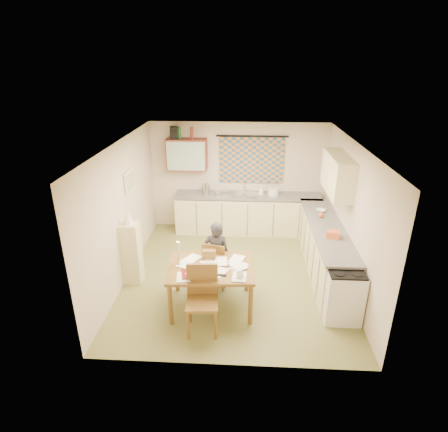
# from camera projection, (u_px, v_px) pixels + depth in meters

# --- Properties ---
(floor) EXTENTS (4.00, 4.50, 0.02)m
(floor) POSITION_uv_depth(u_px,v_px,m) (234.00, 275.00, 7.08)
(floor) COLOR olive
(floor) RESTS_ON ground
(ceiling) EXTENTS (4.00, 4.50, 0.02)m
(ceiling) POSITION_uv_depth(u_px,v_px,m) (236.00, 143.00, 6.10)
(ceiling) COLOR white
(ceiling) RESTS_ON floor
(wall_back) EXTENTS (4.00, 0.02, 2.50)m
(wall_back) POSITION_uv_depth(u_px,v_px,m) (238.00, 177.00, 8.67)
(wall_back) COLOR beige
(wall_back) RESTS_ON floor
(wall_front) EXTENTS (4.00, 0.02, 2.50)m
(wall_front) POSITION_uv_depth(u_px,v_px,m) (230.00, 286.00, 4.51)
(wall_front) COLOR beige
(wall_front) RESTS_ON floor
(wall_left) EXTENTS (0.02, 4.50, 2.50)m
(wall_left) POSITION_uv_depth(u_px,v_px,m) (123.00, 212.00, 6.70)
(wall_left) COLOR beige
(wall_left) RESTS_ON floor
(wall_right) EXTENTS (0.02, 4.50, 2.50)m
(wall_right) POSITION_uv_depth(u_px,v_px,m) (351.00, 217.00, 6.48)
(wall_right) COLOR beige
(wall_right) RESTS_ON floor
(window_blind) EXTENTS (1.45, 0.03, 1.05)m
(window_blind) POSITION_uv_depth(u_px,v_px,m) (252.00, 160.00, 8.46)
(window_blind) COLOR #305679
(window_blind) RESTS_ON wall_back
(curtain_rod) EXTENTS (1.60, 0.04, 0.04)m
(curtain_rod) POSITION_uv_depth(u_px,v_px,m) (252.00, 136.00, 8.22)
(curtain_rod) COLOR black
(curtain_rod) RESTS_ON wall_back
(wall_cabinet) EXTENTS (0.90, 0.34, 0.70)m
(wall_cabinet) POSITION_uv_depth(u_px,v_px,m) (187.00, 154.00, 8.35)
(wall_cabinet) COLOR maroon
(wall_cabinet) RESTS_ON wall_back
(wall_cabinet_glass) EXTENTS (0.84, 0.02, 0.64)m
(wall_cabinet_glass) POSITION_uv_depth(u_px,v_px,m) (186.00, 156.00, 8.19)
(wall_cabinet_glass) COLOR #99B2A5
(wall_cabinet_glass) RESTS_ON wall_back
(upper_cabinet_right) EXTENTS (0.34, 1.30, 0.70)m
(upper_cabinet_right) POSITION_uv_depth(u_px,v_px,m) (338.00, 174.00, 6.76)
(upper_cabinet_right) COLOR beige
(upper_cabinet_right) RESTS_ON wall_right
(framed_print) EXTENTS (0.04, 0.50, 0.40)m
(framed_print) POSITION_uv_depth(u_px,v_px,m) (129.00, 181.00, 6.89)
(framed_print) COLOR #F1E8C9
(framed_print) RESTS_ON wall_left
(print_canvas) EXTENTS (0.01, 0.42, 0.32)m
(print_canvas) POSITION_uv_depth(u_px,v_px,m) (131.00, 181.00, 6.88)
(print_canvas) COLOR beige
(print_canvas) RESTS_ON wall_left
(counter_back) EXTENTS (3.30, 0.62, 0.92)m
(counter_back) POSITION_uv_depth(u_px,v_px,m) (248.00, 214.00, 8.68)
(counter_back) COLOR beige
(counter_back) RESTS_ON floor
(counter_right) EXTENTS (0.62, 2.95, 0.92)m
(counter_right) POSITION_uv_depth(u_px,v_px,m) (325.00, 249.00, 7.10)
(counter_right) COLOR beige
(counter_right) RESTS_ON floor
(stove) EXTENTS (0.56, 0.56, 0.87)m
(stove) POSITION_uv_depth(u_px,v_px,m) (342.00, 294.00, 5.78)
(stove) COLOR white
(stove) RESTS_ON floor
(sink) EXTENTS (0.66, 0.60, 0.10)m
(sink) POSITION_uv_depth(u_px,v_px,m) (247.00, 196.00, 8.51)
(sink) COLOR silver
(sink) RESTS_ON counter_back
(tap) EXTENTS (0.04, 0.04, 0.28)m
(tap) POSITION_uv_depth(u_px,v_px,m) (245.00, 186.00, 8.61)
(tap) COLOR silver
(tap) RESTS_ON counter_back
(dish_rack) EXTENTS (0.41, 0.38, 0.06)m
(dish_rack) POSITION_uv_depth(u_px,v_px,m) (223.00, 193.00, 8.52)
(dish_rack) COLOR silver
(dish_rack) RESTS_ON counter_back
(kettle) EXTENTS (0.23, 0.23, 0.24)m
(kettle) POSITION_uv_depth(u_px,v_px,m) (206.00, 189.00, 8.50)
(kettle) COLOR silver
(kettle) RESTS_ON counter_back
(mixing_bowl) EXTENTS (0.32, 0.32, 0.16)m
(mixing_bowl) POSITION_uv_depth(u_px,v_px,m) (273.00, 192.00, 8.44)
(mixing_bowl) COLOR white
(mixing_bowl) RESTS_ON counter_back
(soap_bottle) EXTENTS (0.14, 0.14, 0.21)m
(soap_bottle) POSITION_uv_depth(u_px,v_px,m) (261.00, 190.00, 8.49)
(soap_bottle) COLOR white
(soap_bottle) RESTS_ON counter_back
(bowl) EXTENTS (0.28, 0.28, 0.05)m
(bowl) POSITION_uv_depth(u_px,v_px,m) (321.00, 211.00, 7.56)
(bowl) COLOR white
(bowl) RESTS_ON counter_right
(orange_bag) EXTENTS (0.26, 0.21, 0.12)m
(orange_bag) POSITION_uv_depth(u_px,v_px,m) (333.00, 234.00, 6.46)
(orange_bag) COLOR orange
(orange_bag) RESTS_ON counter_right
(fruit_orange) EXTENTS (0.10, 0.10, 0.10)m
(fruit_orange) POSITION_uv_depth(u_px,v_px,m) (321.00, 215.00, 7.28)
(fruit_orange) COLOR orange
(fruit_orange) RESTS_ON counter_right
(speaker) EXTENTS (0.19, 0.23, 0.26)m
(speaker) POSITION_uv_depth(u_px,v_px,m) (174.00, 133.00, 8.17)
(speaker) COLOR black
(speaker) RESTS_ON wall_cabinet
(bottle_green) EXTENTS (0.08, 0.08, 0.26)m
(bottle_green) POSITION_uv_depth(u_px,v_px,m) (179.00, 133.00, 8.17)
(bottle_green) COLOR #195926
(bottle_green) RESTS_ON wall_cabinet
(bottle_brown) EXTENTS (0.08, 0.08, 0.26)m
(bottle_brown) POSITION_uv_depth(u_px,v_px,m) (192.00, 133.00, 8.15)
(bottle_brown) COLOR maroon
(bottle_brown) RESTS_ON wall_cabinet
(dining_table) EXTENTS (1.40, 1.10, 0.75)m
(dining_table) POSITION_uv_depth(u_px,v_px,m) (211.00, 286.00, 6.06)
(dining_table) COLOR brown
(dining_table) RESTS_ON floor
(chair_far) EXTENTS (0.49, 0.49, 0.89)m
(chair_far) POSITION_uv_depth(u_px,v_px,m) (216.00, 272.00, 6.66)
(chair_far) COLOR brown
(chair_far) RESTS_ON floor
(chair_near) EXTENTS (0.49, 0.49, 1.02)m
(chair_near) POSITION_uv_depth(u_px,v_px,m) (202.00, 312.00, 5.55)
(chair_near) COLOR brown
(chair_near) RESTS_ON floor
(person) EXTENTS (0.49, 0.35, 1.26)m
(person) POSITION_uv_depth(u_px,v_px,m) (217.00, 255.00, 6.49)
(person) COLOR black
(person) RESTS_ON floor
(shelf_stand) EXTENTS (0.32, 0.30, 1.15)m
(shelf_stand) POSITION_uv_depth(u_px,v_px,m) (132.00, 253.00, 6.68)
(shelf_stand) COLOR beige
(shelf_stand) RESTS_ON floor
(lampshade) EXTENTS (0.20, 0.20, 0.22)m
(lampshade) POSITION_uv_depth(u_px,v_px,m) (128.00, 218.00, 6.42)
(lampshade) COLOR #F1E8C9
(lampshade) RESTS_ON shelf_stand
(letter_rack) EXTENTS (0.22, 0.11, 0.16)m
(letter_rack) POSITION_uv_depth(u_px,v_px,m) (209.00, 255.00, 6.10)
(letter_rack) COLOR brown
(letter_rack) RESTS_ON dining_table
(mug) EXTENTS (0.16, 0.16, 0.09)m
(mug) POSITION_uv_depth(u_px,v_px,m) (240.00, 275.00, 5.59)
(mug) COLOR white
(mug) RESTS_ON dining_table
(magazine) EXTENTS (0.32, 0.36, 0.03)m
(magazine) POSITION_uv_depth(u_px,v_px,m) (182.00, 275.00, 5.66)
(magazine) COLOR maroon
(magazine) RESTS_ON dining_table
(book) EXTENTS (0.19, 0.24, 0.02)m
(book) POSITION_uv_depth(u_px,v_px,m) (186.00, 269.00, 5.83)
(book) COLOR orange
(book) RESTS_ON dining_table
(orange_box) EXTENTS (0.14, 0.11, 0.04)m
(orange_box) POSITION_uv_depth(u_px,v_px,m) (189.00, 275.00, 5.65)
(orange_box) COLOR orange
(orange_box) RESTS_ON dining_table
(eyeglasses) EXTENTS (0.13, 0.06, 0.02)m
(eyeglasses) POSITION_uv_depth(u_px,v_px,m) (222.00, 275.00, 5.66)
(eyeglasses) COLOR black
(eyeglasses) RESTS_ON dining_table
(candle_holder) EXTENTS (0.06, 0.06, 0.18)m
(candle_holder) POSITION_uv_depth(u_px,v_px,m) (179.00, 259.00, 5.94)
(candle_holder) COLOR silver
(candle_holder) RESTS_ON dining_table
(candle) EXTENTS (0.03, 0.03, 0.22)m
(candle) POSITION_uv_depth(u_px,v_px,m) (179.00, 248.00, 5.86)
(candle) COLOR white
(candle) RESTS_ON dining_table
(candle_flame) EXTENTS (0.02, 0.02, 0.02)m
(candle_flame) POSITION_uv_depth(u_px,v_px,m) (177.00, 242.00, 5.79)
(candle_flame) COLOR #FFCC66
(candle_flame) RESTS_ON dining_table
(papers) EXTENTS (1.17, 0.90, 0.02)m
(papers) POSITION_uv_depth(u_px,v_px,m) (214.00, 267.00, 5.89)
(papers) COLOR white
(papers) RESTS_ON dining_table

